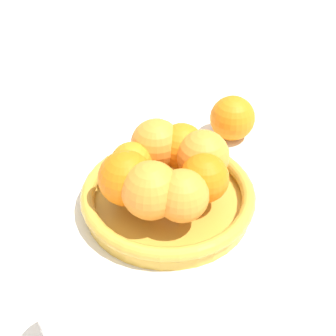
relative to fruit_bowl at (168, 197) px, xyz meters
The scene contains 5 objects.
ground_plane 0.02m from the fruit_bowl, ahead, with size 4.00×4.00×0.00m, color white.
fruit_bowl is the anchor object (origin of this frame).
orange_pile 0.06m from the fruit_bowl, 145.87° to the right, with size 0.20×0.20×0.08m.
stray_orange 0.22m from the fruit_bowl, 40.15° to the left, with size 0.08×0.08×0.08m, color orange.
drinking_glass 0.27m from the fruit_bowl, 127.92° to the right, with size 0.08×0.08×0.11m, color white.
Camera 1 is at (-0.16, -0.51, 0.51)m, focal length 50.00 mm.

